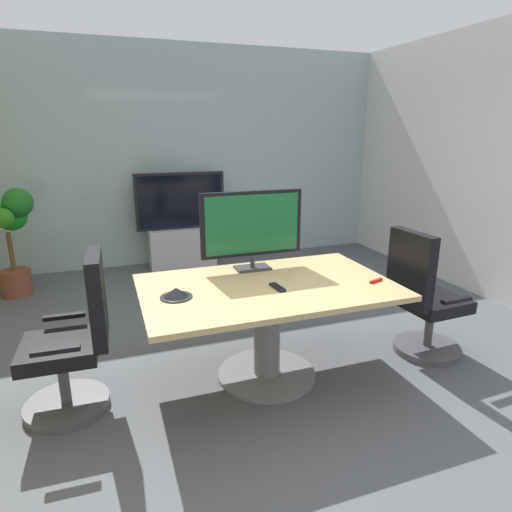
% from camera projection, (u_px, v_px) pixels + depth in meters
% --- Properties ---
extents(ground_plane, '(7.55, 7.55, 0.00)m').
position_uv_depth(ground_plane, '(264.00, 368.00, 3.50)').
color(ground_plane, '#515459').
extents(wall_back_glass_partition, '(5.93, 0.10, 2.97)m').
position_uv_depth(wall_back_glass_partition, '(182.00, 157.00, 6.05)').
color(wall_back_glass_partition, '#9EB2B7').
rests_on(wall_back_glass_partition, ground).
extents(conference_table, '(1.84, 1.14, 0.76)m').
position_uv_depth(conference_table, '(267.00, 310.00, 3.24)').
color(conference_table, tan).
rests_on(conference_table, ground).
extents(office_chair_left, '(0.60, 0.58, 1.09)m').
position_uv_depth(office_chair_left, '(75.00, 347.00, 2.89)').
color(office_chair_left, '#4C4C51').
rests_on(office_chair_left, ground).
extents(office_chair_right, '(0.61, 0.58, 1.09)m').
position_uv_depth(office_chair_right, '(423.00, 304.00, 3.60)').
color(office_chair_right, '#4C4C51').
rests_on(office_chair_right, ground).
extents(tv_monitor, '(0.84, 0.18, 0.64)m').
position_uv_depth(tv_monitor, '(252.00, 226.00, 3.45)').
color(tv_monitor, '#333338').
rests_on(tv_monitor, conference_table).
extents(wall_display_unit, '(1.20, 0.36, 1.31)m').
position_uv_depth(wall_display_unit, '(182.00, 236.00, 5.98)').
color(wall_display_unit, '#B7BABC').
rests_on(wall_display_unit, ground).
extents(potted_plant, '(0.60, 0.55, 1.23)m').
position_uv_depth(potted_plant, '(12.00, 232.00, 4.89)').
color(potted_plant, brown).
rests_on(potted_plant, ground).
extents(conference_phone, '(0.22, 0.22, 0.07)m').
position_uv_depth(conference_phone, '(176.00, 293.00, 2.93)').
color(conference_phone, black).
rests_on(conference_phone, conference_table).
extents(remote_control, '(0.07, 0.17, 0.02)m').
position_uv_depth(remote_control, '(277.00, 287.00, 3.10)').
color(remote_control, black).
rests_on(remote_control, conference_table).
extents(whiteboard_marker, '(0.13, 0.06, 0.02)m').
position_uv_depth(whiteboard_marker, '(376.00, 281.00, 3.23)').
color(whiteboard_marker, red).
rests_on(whiteboard_marker, conference_table).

